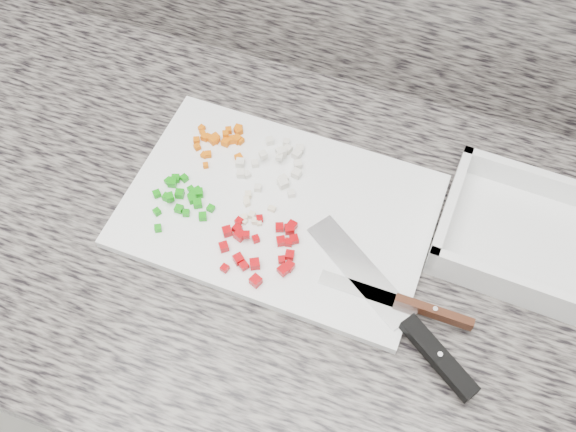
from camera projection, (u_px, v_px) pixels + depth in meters
name	position (u px, v px, depth m)	size (l,w,h in m)	color
cabinet	(248.00, 343.00, 1.26)	(3.92, 0.62, 0.86)	beige
countertop	(231.00, 225.00, 0.87)	(3.96, 0.64, 0.04)	#68625B
cutting_board	(279.00, 210.00, 0.85)	(0.40, 0.27, 0.01)	white
carrot_pile	(222.00, 140.00, 0.90)	(0.08, 0.08, 0.02)	#D15B04
onion_pile	(278.00, 163.00, 0.88)	(0.10, 0.10, 0.02)	silver
green_pepper_pile	(183.00, 196.00, 0.85)	(0.09, 0.10, 0.02)	#0F8A0C
red_pepper_pile	(261.00, 247.00, 0.81)	(0.11, 0.10, 0.02)	#A30207
garlic_pile	(253.00, 210.00, 0.84)	(0.05, 0.05, 0.01)	beige
chef_knife	(410.00, 326.00, 0.75)	(0.25, 0.18, 0.02)	#BBBDC2
paring_knife	(414.00, 306.00, 0.77)	(0.19, 0.02, 0.02)	#BBBDC2
tray	(537.00, 242.00, 0.82)	(0.25, 0.19, 0.05)	white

